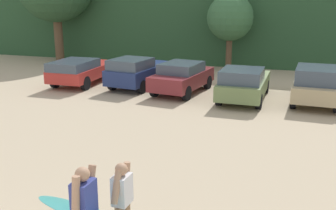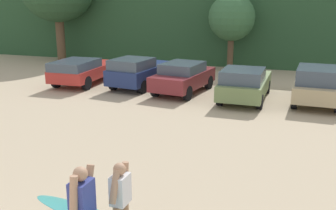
{
  "view_description": "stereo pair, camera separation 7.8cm",
  "coord_description": "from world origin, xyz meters",
  "px_view_note": "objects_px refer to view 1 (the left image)",
  "views": [
    {
      "loc": [
        4.39,
        -3.07,
        4.4
      ],
      "look_at": [
        0.74,
        7.65,
        1.32
      ],
      "focal_mm": 42.63,
      "sensor_mm": 36.0,
      "label": 1
    },
    {
      "loc": [
        4.46,
        -3.05,
        4.4
      ],
      "look_at": [
        0.74,
        7.65,
        1.32
      ],
      "focal_mm": 42.63,
      "sensor_mm": 36.0,
      "label": 2
    }
  ],
  "objects_px": {
    "parked_car_tan": "(317,84)",
    "person_adult": "(84,207)",
    "parked_car_olive_green": "(244,83)",
    "person_companion": "(122,197)",
    "parked_car_red": "(82,70)",
    "parked_car_maroon": "(182,77)",
    "parked_car_navy": "(139,71)"
  },
  "relations": [
    {
      "from": "parked_car_maroon",
      "to": "parked_car_tan",
      "type": "relative_size",
      "value": 0.96
    },
    {
      "from": "parked_car_maroon",
      "to": "person_adult",
      "type": "height_order",
      "value": "person_adult"
    },
    {
      "from": "person_adult",
      "to": "person_companion",
      "type": "distance_m",
      "value": 0.77
    },
    {
      "from": "parked_car_navy",
      "to": "person_adult",
      "type": "bearing_deg",
      "value": -154.16
    },
    {
      "from": "parked_car_navy",
      "to": "parked_car_maroon",
      "type": "bearing_deg",
      "value": -94.35
    },
    {
      "from": "parked_car_maroon",
      "to": "person_companion",
      "type": "relative_size",
      "value": 2.69
    },
    {
      "from": "parked_car_tan",
      "to": "person_adult",
      "type": "xyz_separation_m",
      "value": [
        -3.96,
        -12.34,
        0.11
      ]
    },
    {
      "from": "person_adult",
      "to": "person_companion",
      "type": "relative_size",
      "value": 1.09
    },
    {
      "from": "parked_car_olive_green",
      "to": "person_adult",
      "type": "height_order",
      "value": "person_adult"
    },
    {
      "from": "parked_car_navy",
      "to": "parked_car_tan",
      "type": "bearing_deg",
      "value": -86.43
    },
    {
      "from": "person_adult",
      "to": "person_companion",
      "type": "height_order",
      "value": "person_adult"
    },
    {
      "from": "parked_car_olive_green",
      "to": "person_adult",
      "type": "bearing_deg",
      "value": 175.38
    },
    {
      "from": "parked_car_olive_green",
      "to": "person_adult",
      "type": "distance_m",
      "value": 11.92
    },
    {
      "from": "parked_car_maroon",
      "to": "parked_car_olive_green",
      "type": "bearing_deg",
      "value": -91.34
    },
    {
      "from": "parked_car_red",
      "to": "parked_car_olive_green",
      "type": "height_order",
      "value": "parked_car_olive_green"
    },
    {
      "from": "parked_car_navy",
      "to": "parked_car_maroon",
      "type": "xyz_separation_m",
      "value": [
        2.41,
        -0.48,
        -0.03
      ]
    },
    {
      "from": "parked_car_maroon",
      "to": "parked_car_olive_green",
      "type": "xyz_separation_m",
      "value": [
        2.96,
        -0.46,
        -0.01
      ]
    },
    {
      "from": "parked_car_olive_green",
      "to": "parked_car_tan",
      "type": "distance_m",
      "value": 3.03
    },
    {
      "from": "parked_car_tan",
      "to": "parked_car_navy",
      "type": "bearing_deg",
      "value": 88.84
    },
    {
      "from": "parked_car_red",
      "to": "parked_car_tan",
      "type": "distance_m",
      "value": 11.44
    },
    {
      "from": "parked_car_red",
      "to": "parked_car_maroon",
      "type": "bearing_deg",
      "value": -93.51
    },
    {
      "from": "parked_car_maroon",
      "to": "person_adult",
      "type": "distance_m",
      "value": 12.5
    },
    {
      "from": "parked_car_tan",
      "to": "person_companion",
      "type": "relative_size",
      "value": 2.79
    },
    {
      "from": "parked_car_tan",
      "to": "person_companion",
      "type": "bearing_deg",
      "value": 165.19
    },
    {
      "from": "person_adult",
      "to": "parked_car_navy",
      "type": "bearing_deg",
      "value": -69.45
    },
    {
      "from": "parked_car_navy",
      "to": "parked_car_olive_green",
      "type": "height_order",
      "value": "parked_car_navy"
    },
    {
      "from": "person_companion",
      "to": "parked_car_maroon",
      "type": "bearing_deg",
      "value": -76.85
    },
    {
      "from": "parked_car_red",
      "to": "parked_car_olive_green",
      "type": "xyz_separation_m",
      "value": [
        8.44,
        -0.66,
        0.02
      ]
    },
    {
      "from": "parked_car_tan",
      "to": "parked_car_red",
      "type": "bearing_deg",
      "value": 91.12
    },
    {
      "from": "parked_car_red",
      "to": "parked_car_maroon",
      "type": "height_order",
      "value": "parked_car_maroon"
    },
    {
      "from": "parked_car_maroon",
      "to": "person_companion",
      "type": "bearing_deg",
      "value": -160.95
    },
    {
      "from": "parked_car_maroon",
      "to": "parked_car_olive_green",
      "type": "distance_m",
      "value": 2.99
    }
  ]
}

